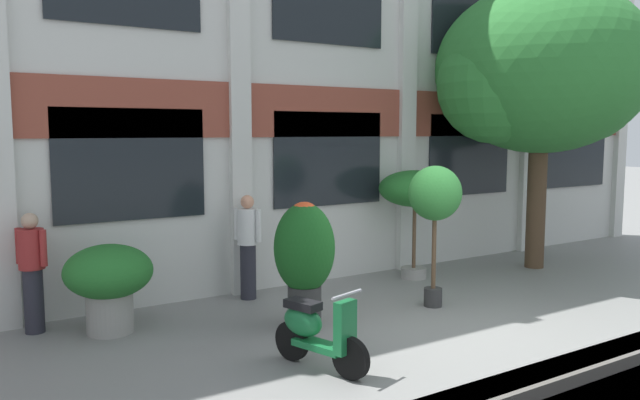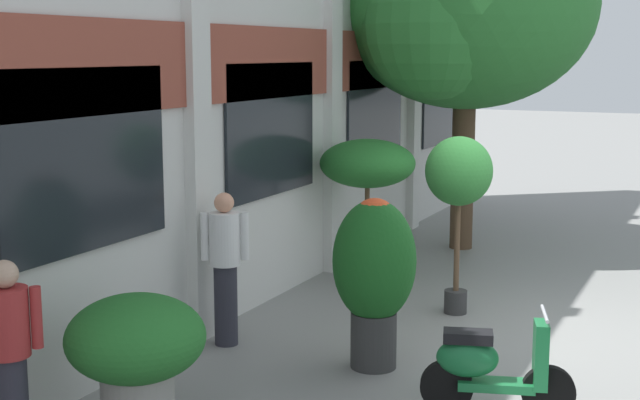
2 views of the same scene
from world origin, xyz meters
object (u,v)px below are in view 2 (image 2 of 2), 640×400
broadleaf_tree (467,12)px  potted_plant_glazed_jar (136,349)px  potted_plant_terracotta_small (459,177)px  resident_watching_tracks (225,264)px  resident_by_doorway (9,356)px  potted_plant_tall_urn (367,168)px  potted_plant_stone_basin (374,267)px  scooter_second_parked (490,368)px

broadleaf_tree → potted_plant_glazed_jar: broadleaf_tree is taller
potted_plant_terracotta_small → resident_watching_tracks: bearing=138.9°
broadleaf_tree → potted_plant_terracotta_small: bearing=-164.6°
resident_by_doorway → potted_plant_glazed_jar: bearing=112.0°
broadleaf_tree → resident_by_doorway: 9.71m
potted_plant_tall_urn → resident_watching_tracks: 3.36m
potted_plant_terracotta_small → resident_by_doorway: size_ratio=1.34×
potted_plant_stone_basin → resident_by_doorway: potted_plant_stone_basin is taller
potted_plant_glazed_jar → resident_by_doorway: size_ratio=0.74×
resident_by_doorway → resident_watching_tracks: bearing=144.4°
potted_plant_stone_basin → potted_plant_tall_urn: bearing=23.4°
scooter_second_parked → potted_plant_terracotta_small: bearing=95.4°
broadleaf_tree → potted_plant_tall_urn: broadleaf_tree is taller
potted_plant_stone_basin → resident_by_doorway: 3.71m
scooter_second_parked → potted_plant_tall_urn: bearing=108.8°
potted_plant_terracotta_small → resident_watching_tracks: potted_plant_terracotta_small is taller
potted_plant_stone_basin → potted_plant_tall_urn: 3.58m
potted_plant_glazed_jar → resident_watching_tracks: (2.37, 0.56, 0.17)m
potted_plant_tall_urn → scooter_second_parked: potted_plant_tall_urn is taller
broadleaf_tree → potted_plant_stone_basin: bearing=-172.3°
potted_plant_stone_basin → potted_plant_terracotta_small: potted_plant_terracotta_small is taller
potted_plant_terracotta_small → potted_plant_glazed_jar: bearing=163.0°
scooter_second_parked → resident_by_doorway: size_ratio=0.81×
scooter_second_parked → resident_watching_tracks: 3.27m
resident_by_doorway → resident_watching_tracks: size_ratio=0.97×
broadleaf_tree → resident_watching_tracks: bearing=170.9°
broadleaf_tree → resident_watching_tracks: broadleaf_tree is taller
potted_plant_terracotta_small → potted_plant_glazed_jar: 4.94m
resident_watching_tracks → potted_plant_terracotta_small: bearing=110.8°
broadleaf_tree → resident_by_doorway: broadleaf_tree is taller
broadleaf_tree → scooter_second_parked: broadleaf_tree is taller
potted_plant_glazed_jar → potted_plant_stone_basin: bearing=-26.8°
resident_by_doorway → resident_watching_tracks: resident_watching_tracks is taller
scooter_second_parked → resident_watching_tracks: (0.67, 3.16, 0.49)m
resident_watching_tracks → potted_plant_tall_urn: bearing=145.6°
potted_plant_stone_basin → broadleaf_tree: bearing=7.7°
potted_plant_glazed_jar → scooter_second_parked: potted_plant_glazed_jar is taller
potted_plant_stone_basin → potted_plant_terracotta_small: bearing=-5.3°
potted_plant_terracotta_small → resident_by_doorway: potted_plant_terracotta_small is taller
potted_plant_stone_basin → potted_plant_terracotta_small: size_ratio=0.80×
broadleaf_tree → potted_plant_stone_basin: broadleaf_tree is taller
potted_plant_terracotta_small → scooter_second_parked: bearing=-157.9°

